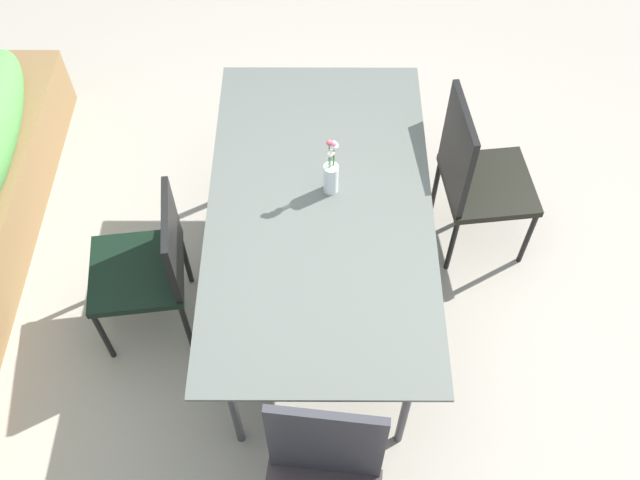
{
  "coord_description": "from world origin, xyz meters",
  "views": [
    {
      "loc": [
        -1.85,
        -0.01,
        3.27
      ],
      "look_at": [
        0.09,
        -0.01,
        0.51
      ],
      "focal_mm": 40.19,
      "sensor_mm": 36.0,
      "label": 1
    }
  ],
  "objects_px": {
    "chair_far_side": "(150,263)",
    "chair_near_right": "(475,174)",
    "flower_vase": "(331,174)",
    "dining_table": "(320,212)"
  },
  "relations": [
    {
      "from": "chair_far_side",
      "to": "flower_vase",
      "type": "distance_m",
      "value": 0.95
    },
    {
      "from": "dining_table",
      "to": "flower_vase",
      "type": "relative_size",
      "value": 5.9
    },
    {
      "from": "chair_near_right",
      "to": "chair_far_side",
      "type": "bearing_deg",
      "value": -78.55
    },
    {
      "from": "dining_table",
      "to": "chair_near_right",
      "type": "distance_m",
      "value": 0.9
    },
    {
      "from": "chair_near_right",
      "to": "flower_vase",
      "type": "distance_m",
      "value": 0.86
    },
    {
      "from": "dining_table",
      "to": "chair_far_side",
      "type": "relative_size",
      "value": 2.13
    },
    {
      "from": "chair_far_side",
      "to": "chair_near_right",
      "type": "relative_size",
      "value": 0.87
    },
    {
      "from": "dining_table",
      "to": "chair_near_right",
      "type": "xyz_separation_m",
      "value": [
        0.4,
        -0.78,
        -0.2
      ]
    },
    {
      "from": "chair_near_right",
      "to": "flower_vase",
      "type": "xyz_separation_m",
      "value": [
        -0.3,
        0.73,
        0.35
      ]
    },
    {
      "from": "dining_table",
      "to": "flower_vase",
      "type": "xyz_separation_m",
      "value": [
        0.1,
        -0.05,
        0.15
      ]
    }
  ]
}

